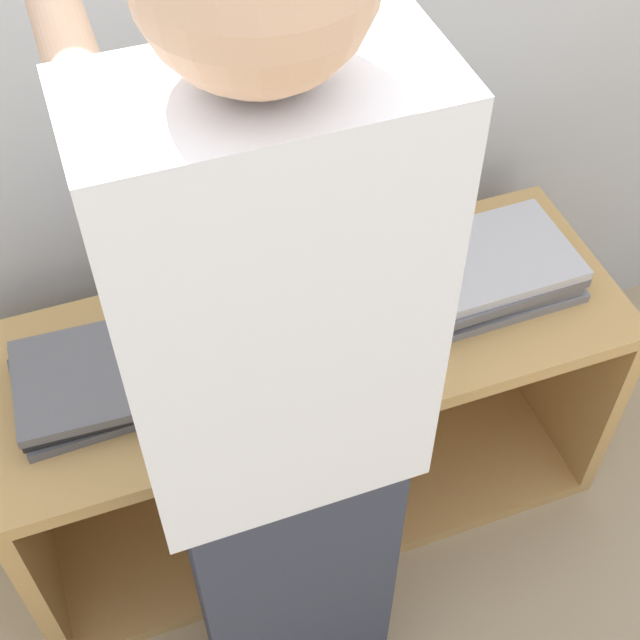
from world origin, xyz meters
TOP-DOWN VIEW (x-y plane):
  - ground_plane at (0.00, 0.00)m, footprint 12.00×12.00m
  - cart at (0.00, 0.31)m, footprint 1.35×0.50m
  - laptop_open at (0.00, 0.31)m, footprint 0.37×0.36m
  - laptop_stack_left at (-0.40, 0.25)m, footprint 0.38×0.27m
  - laptop_stack_right at (0.40, 0.25)m, footprint 0.39×0.26m
  - person at (-0.18, -0.15)m, footprint 0.40×0.53m

SIDE VIEW (x-z plane):
  - ground_plane at x=0.00m, z-range 0.00..0.00m
  - cart at x=0.00m, z-range 0.00..0.62m
  - laptop_stack_left at x=-0.40m, z-range 0.62..0.68m
  - laptop_stack_right at x=0.40m, z-range 0.62..0.70m
  - laptop_open at x=0.00m, z-range 0.55..0.78m
  - person at x=-0.18m, z-range 0.01..1.76m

